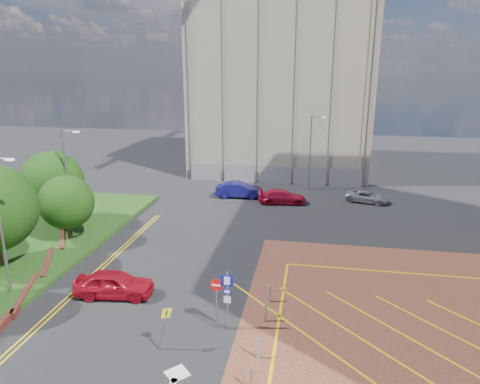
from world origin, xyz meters
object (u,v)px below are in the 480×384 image
(car_blue_back, at_px, (239,190))
(car_silver_back, at_px, (367,197))
(car_red_left, at_px, (114,284))
(sign_cluster, at_px, (223,295))
(warning_sign, at_px, (164,324))
(tree_c, at_px, (67,202))
(lamp_left_near, at_px, (0,221))
(car_red_back, at_px, (282,197))
(lamp_left_far, at_px, (68,176))
(lamp_back, at_px, (311,150))
(tree_d, at_px, (52,182))

(car_blue_back, relative_size, car_silver_back, 1.17)
(car_red_left, relative_size, car_blue_back, 0.94)
(sign_cluster, height_order, warning_sign, sign_cluster)
(tree_c, xyz_separation_m, sign_cluster, (13.80, -9.02, -1.24))
(lamp_left_near, distance_m, car_red_left, 7.08)
(car_blue_back, bearing_deg, car_silver_back, -91.79)
(tree_c, xyz_separation_m, car_red_left, (6.88, -6.87, -2.42))
(lamp_left_near, relative_size, car_red_back, 1.72)
(tree_c, distance_m, lamp_left_near, 8.20)
(lamp_left_far, distance_m, car_red_back, 19.55)
(lamp_back, xyz_separation_m, warning_sign, (-6.11, -29.15, -2.93))
(tree_d, height_order, car_red_left, tree_d)
(warning_sign, xyz_separation_m, car_blue_back, (-0.89, 25.01, -0.64))
(sign_cluster, bearing_deg, tree_c, 146.84)
(lamp_back, height_order, warning_sign, lamp_back)
(lamp_left_far, relative_size, sign_cluster, 2.50)
(tree_c, relative_size, car_blue_back, 1.02)
(sign_cluster, distance_m, car_blue_back, 23.12)
(lamp_left_near, height_order, car_blue_back, lamp_left_near)
(warning_sign, distance_m, car_silver_back, 28.15)
(tree_d, height_order, lamp_back, lamp_back)
(lamp_left_far, height_order, car_red_back, lamp_left_far)
(tree_c, distance_m, sign_cluster, 16.53)
(car_red_left, distance_m, car_silver_back, 26.83)
(lamp_left_near, bearing_deg, lamp_back, 57.60)
(tree_d, relative_size, lamp_left_near, 0.76)
(tree_c, bearing_deg, car_red_back, 39.93)
(lamp_back, bearing_deg, car_red_left, -113.27)
(car_red_left, xyz_separation_m, car_silver_back, (16.35, 21.28, -0.20))
(lamp_left_far, relative_size, car_red_left, 1.77)
(tree_c, bearing_deg, car_silver_back, 31.80)
(warning_sign, xyz_separation_m, car_red_left, (-4.58, 4.28, -0.66))
(tree_c, xyz_separation_m, lamp_left_far, (-0.92, 2.00, 1.47))
(lamp_back, relative_size, warning_sign, 3.56)
(lamp_left_near, distance_m, lamp_left_far, 10.20)
(car_red_back, bearing_deg, car_silver_back, -84.90)
(car_red_left, height_order, car_blue_back, car_blue_back)
(car_blue_back, bearing_deg, tree_c, 138.36)
(lamp_left_far, bearing_deg, car_red_left, -48.65)
(car_blue_back, bearing_deg, lamp_left_far, 131.59)
(car_silver_back, bearing_deg, warning_sign, 168.85)
(tree_d, bearing_deg, sign_cluster, -35.58)
(lamp_left_near, xyz_separation_m, car_blue_back, (9.50, 21.85, -3.87))
(car_blue_back, bearing_deg, warning_sign, 177.75)
(warning_sign, height_order, car_red_left, warning_sign)
(tree_d, relative_size, sign_cluster, 1.90)
(lamp_back, bearing_deg, tree_d, -143.91)
(lamp_left_far, bearing_deg, car_red_back, 33.56)
(tree_c, bearing_deg, warning_sign, -44.21)
(tree_c, relative_size, warning_sign, 2.18)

